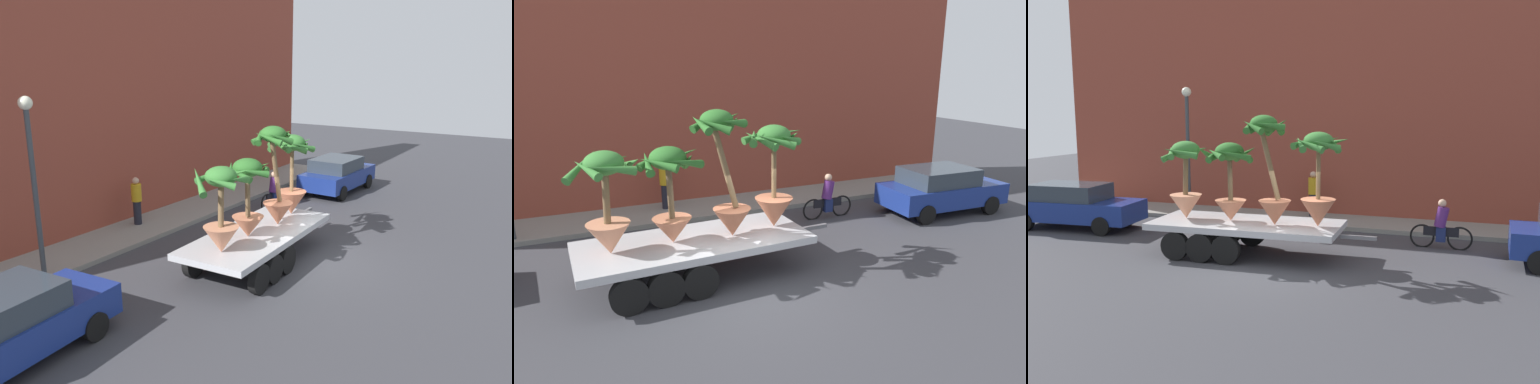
% 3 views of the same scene
% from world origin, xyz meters
% --- Properties ---
extents(ground_plane, '(60.00, 60.00, 0.00)m').
position_xyz_m(ground_plane, '(0.00, 0.00, 0.00)').
color(ground_plane, '#38383D').
extents(sidewalk, '(24.00, 2.20, 0.15)m').
position_xyz_m(sidewalk, '(0.00, 6.10, 0.07)').
color(sidewalk, gray).
rests_on(sidewalk, ground).
extents(building_facade, '(24.00, 1.20, 9.28)m').
position_xyz_m(building_facade, '(0.00, 7.80, 4.64)').
color(building_facade, brown).
rests_on(building_facade, ground).
extents(flatbed_trailer, '(6.48, 2.47, 0.98)m').
position_xyz_m(flatbed_trailer, '(-1.35, 1.04, 0.75)').
color(flatbed_trailer, '#B7BABF').
rests_on(flatbed_trailer, ground).
extents(potted_palm_rear, '(1.63, 1.61, 2.60)m').
position_xyz_m(potted_palm_rear, '(1.00, 1.12, 2.27)').
color(potted_palm_rear, '#B26647').
rests_on(potted_palm_rear, flatbed_trailer).
extents(potted_palm_middle, '(1.50, 1.64, 2.26)m').
position_xyz_m(potted_palm_middle, '(-1.59, 1.08, 2.19)').
color(potted_palm_middle, '#C17251').
rests_on(potted_palm_middle, flatbed_trailer).
extents(potted_palm_front, '(1.61, 1.54, 2.28)m').
position_xyz_m(potted_palm_front, '(-2.97, 0.98, 2.12)').
color(potted_palm_front, tan).
rests_on(potted_palm_front, flatbed_trailer).
extents(potted_palm_extra, '(1.36, 1.43, 3.04)m').
position_xyz_m(potted_palm_extra, '(-0.32, 0.92, 2.43)').
color(potted_palm_extra, '#B26647').
rests_on(potted_palm_extra, flatbed_trailer).
extents(cyclist, '(1.84, 0.35, 1.54)m').
position_xyz_m(cyclist, '(4.16, 3.65, 0.67)').
color(cyclist, black).
rests_on(cyclist, ground).
extents(parked_car, '(4.28, 2.11, 1.58)m').
position_xyz_m(parked_car, '(8.05, 2.60, 0.83)').
color(parked_car, navy).
rests_on(parked_car, ground).
extents(pedestrian_near_gate, '(0.36, 0.36, 1.71)m').
position_xyz_m(pedestrian_near_gate, '(-0.65, 6.43, 1.04)').
color(pedestrian_near_gate, black).
rests_on(pedestrian_near_gate, sidewalk).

